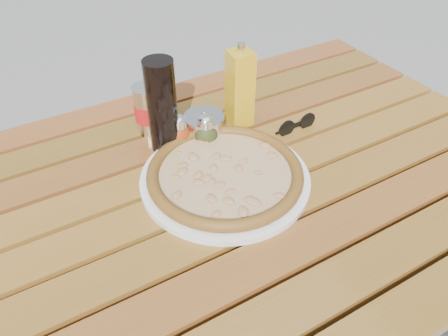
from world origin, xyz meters
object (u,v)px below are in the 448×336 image
plate (225,179)px  pizza (225,173)px  dark_bottle (162,107)px  parmesan_tin (204,126)px  sunglasses (296,125)px  table (228,209)px  soda_can (148,110)px  oregano_shaker (206,131)px  olive_oil_cruet (240,89)px  pepper_shaker (179,132)px

plate → pizza: bearing=-45.0°
dark_bottle → parmesan_tin: (0.10, -0.01, -0.08)m
dark_bottle → sunglasses: dark_bottle is taller
table → sunglasses: 0.28m
soda_can → pizza: bearing=-76.2°
oregano_shaker → soda_can: 0.15m
table → soda_can: 0.31m
table → olive_oil_cruet: olive_oil_cruet is taller
pizza → soda_can: (-0.06, 0.26, 0.04)m
pizza → dark_bottle: dark_bottle is taller
pepper_shaker → parmesan_tin: size_ratio=0.68×
table → pepper_shaker: bearing=99.7°
pepper_shaker → dark_bottle: (-0.03, 0.01, 0.07)m
sunglasses → pizza: bearing=-163.8°
pepper_shaker → pizza: bearing=-80.3°
pizza → olive_oil_cruet: 0.24m
pizza → oregano_shaker: oregano_shaker is taller
pizza → olive_oil_cruet: size_ratio=2.06×
plate → olive_oil_cruet: (0.14, 0.18, 0.09)m
dark_bottle → parmesan_tin: size_ratio=1.82×
olive_oil_cruet → parmesan_tin: olive_oil_cruet is taller
plate → dark_bottle: 0.21m
olive_oil_cruet → soda_can: bearing=158.6°
table → parmesan_tin: 0.21m
plate → olive_oil_cruet: olive_oil_cruet is taller
sunglasses → pepper_shaker: bearing=161.1°
plate → soda_can: size_ratio=3.00×
pepper_shaker → olive_oil_cruet: 0.18m
soda_can → sunglasses: soda_can is taller
pepper_shaker → dark_bottle: dark_bottle is taller
plate → dark_bottle: dark_bottle is taller
sunglasses → parmesan_tin: bearing=155.9°
oregano_shaker → olive_oil_cruet: size_ratio=0.39×
oregano_shaker → dark_bottle: size_ratio=0.37×
olive_oil_cruet → parmesan_tin: (-0.10, -0.01, -0.07)m
oregano_shaker → sunglasses: 0.23m
olive_oil_cruet → sunglasses: 0.17m
pizza → dark_bottle: 0.20m
table → plate: (-0.00, 0.01, 0.08)m
parmesan_tin → sunglasses: size_ratio=1.10×
dark_bottle → olive_oil_cruet: size_ratio=1.05×
table → oregano_shaker: (0.03, 0.15, 0.11)m
soda_can → olive_oil_cruet: bearing=-21.4°
soda_can → sunglasses: size_ratio=1.09×
pizza → sunglasses: bearing=17.1°
dark_bottle → pizza: bearing=-71.3°
olive_oil_cruet → parmesan_tin: 0.12m
oregano_shaker → plate: bearing=-101.3°
plate → sunglasses: 0.26m
pizza → pepper_shaker: bearing=99.7°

